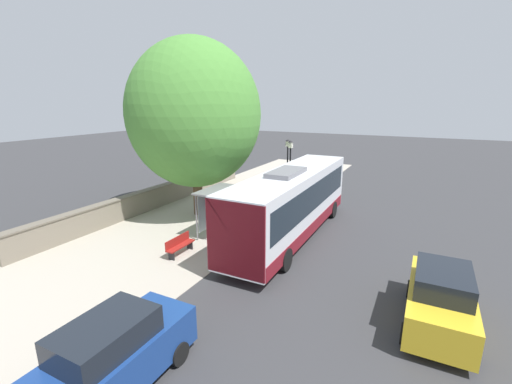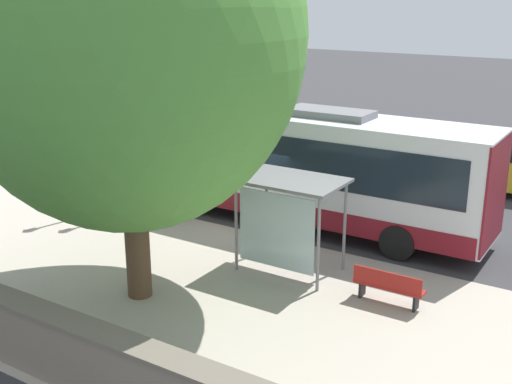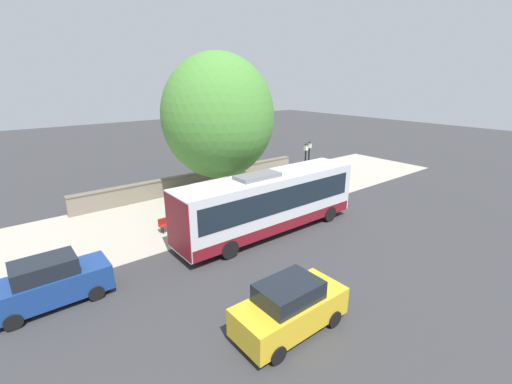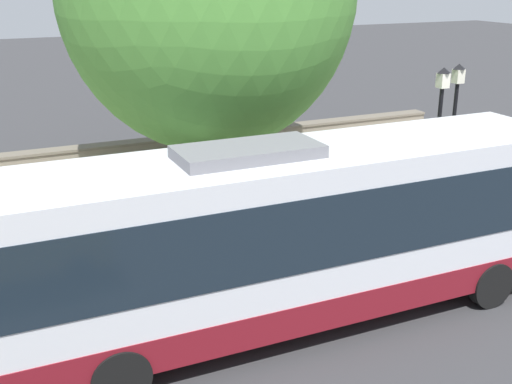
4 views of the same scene
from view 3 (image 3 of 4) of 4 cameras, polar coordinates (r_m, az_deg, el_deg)
ground_plane at (r=22.43m, az=1.53°, el=-4.65°), size 120.00×120.00×0.00m
sidewalk_plaza at (r=25.79m, az=-4.89°, el=-1.56°), size 9.00×44.00×0.02m
stone_wall at (r=28.89m, az=-9.41°, el=1.90°), size 0.60×20.00×1.40m
bus at (r=19.99m, az=2.20°, el=-1.62°), size 2.59×11.77×3.75m
bus_shelter at (r=21.82m, az=-6.80°, el=0.46°), size 1.81×2.70×2.53m
pedestrian at (r=24.52m, az=8.40°, el=-0.30°), size 0.34×0.23×1.71m
bench at (r=21.39m, az=-13.79°, el=-5.00°), size 0.40×1.68×0.88m
street_lamp_near at (r=24.72m, az=8.16°, el=3.86°), size 0.28×0.28×4.49m
street_lamp_far at (r=25.80m, az=8.73°, el=4.39°), size 0.28×0.28×4.45m
shade_tree at (r=24.79m, az=-6.34°, el=12.36°), size 7.91×7.91×10.59m
parked_car_behind_bus at (r=16.43m, az=-31.13°, el=-12.83°), size 1.83×4.42×2.02m
parked_car_far_lane at (r=13.00m, az=5.68°, el=-18.56°), size 1.97×4.30×2.00m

